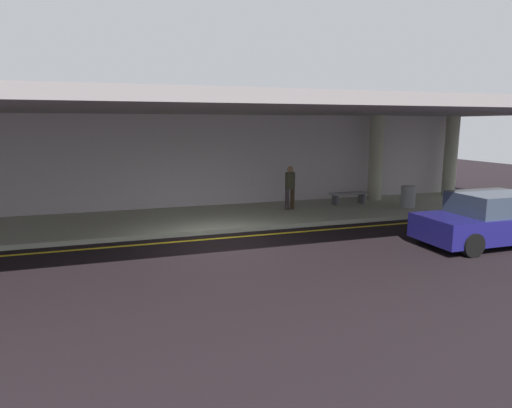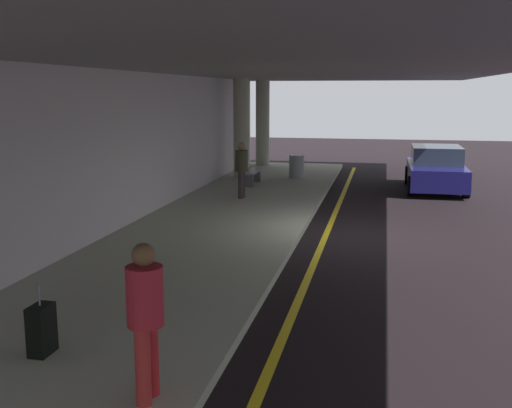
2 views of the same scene
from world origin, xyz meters
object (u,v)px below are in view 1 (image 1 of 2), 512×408
at_px(support_column_left_mid, 451,156).
at_px(car_navy, 489,220).
at_px(person_waiting_for_ride, 290,185).
at_px(support_column_far_left, 376,158).
at_px(trash_bin_steel, 408,197).
at_px(bench_metal, 349,196).

xyz_separation_m(support_column_left_mid, car_navy, (-4.73, -6.96, -1.26)).
relative_size(support_column_left_mid, person_waiting_for_ride, 2.17).
relative_size(support_column_far_left, person_waiting_for_ride, 2.17).
bearing_deg(person_waiting_for_ride, support_column_far_left, 129.59).
distance_m(support_column_far_left, trash_bin_steel, 2.49).
xyz_separation_m(support_column_far_left, bench_metal, (-1.69, -0.74, -1.47)).
height_order(support_column_far_left, car_navy, support_column_far_left).
height_order(car_navy, trash_bin_steel, car_navy).
relative_size(support_column_far_left, support_column_left_mid, 1.00).
distance_m(person_waiting_for_ride, trash_bin_steel, 4.82).
xyz_separation_m(support_column_far_left, support_column_left_mid, (4.00, 0.00, 0.00)).
distance_m(person_waiting_for_ride, bench_metal, 2.85).
height_order(bench_metal, trash_bin_steel, trash_bin_steel).
height_order(support_column_far_left, bench_metal, support_column_far_left).
xyz_separation_m(bench_metal, trash_bin_steel, (1.92, -1.31, 0.07)).
bearing_deg(support_column_left_mid, car_navy, -124.20).
xyz_separation_m(car_navy, trash_bin_steel, (0.96, 4.91, -0.14)).
relative_size(car_navy, bench_metal, 2.56).
xyz_separation_m(support_column_far_left, car_navy, (-0.73, -6.96, -1.26)).
bearing_deg(support_column_left_mid, support_column_far_left, 180.00).
bearing_deg(trash_bin_steel, person_waiting_for_ride, 167.99).
bearing_deg(bench_metal, trash_bin_steel, -34.37).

